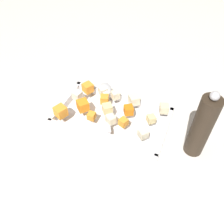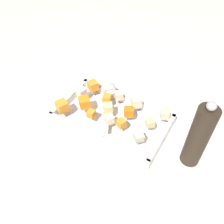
{
  "view_description": "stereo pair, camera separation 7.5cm",
  "coord_description": "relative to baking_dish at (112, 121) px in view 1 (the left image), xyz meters",
  "views": [
    {
      "loc": [
        -0.2,
        0.48,
        0.6
      ],
      "look_at": [
        -0.0,
        0.0,
        0.06
      ],
      "focal_mm": 38.28,
      "sensor_mm": 36.0,
      "label": 1
    },
    {
      "loc": [
        -0.27,
        0.45,
        0.6
      ],
      "look_at": [
        -0.0,
        0.0,
        0.06
      ],
      "focal_mm": 38.28,
      "sensor_mm": 36.0,
      "label": 2
    }
  ],
  "objects": [
    {
      "name": "ground_plane",
      "position": [
        0.0,
        -0.0,
        -0.01
      ],
      "size": [
        4.0,
        4.0,
        0.0
      ],
      "primitive_type": "plane",
      "color": "beige"
    },
    {
      "name": "baking_dish",
      "position": [
        0.0,
        0.0,
        0.0
      ],
      "size": [
        0.35,
        0.21,
        0.05
      ],
      "color": "silver",
      "rests_on": "ground_plane"
    },
    {
      "name": "carrot_chunk_near_left",
      "position": [
        -0.05,
        0.03,
        0.04
      ],
      "size": [
        0.03,
        0.03,
        0.02
      ],
      "primitive_type": "cube",
      "rotation": [
        0.0,
        0.0,
        2.74
      ],
      "color": "orange",
      "rests_on": "baking_dish"
    },
    {
      "name": "carrot_chunk_far_right",
      "position": [
        0.05,
        0.04,
        0.04
      ],
      "size": [
        0.02,
        0.02,
        0.02
      ],
      "primitive_type": "cube",
      "rotation": [
        0.0,
        0.0,
        1.59
      ],
      "color": "orange",
      "rests_on": "baking_dish"
    },
    {
      "name": "carrot_chunk_near_right",
      "position": [
        0.15,
        0.06,
        0.05
      ],
      "size": [
        0.04,
        0.04,
        0.03
      ],
      "primitive_type": "cube",
      "rotation": [
        0.0,
        0.0,
        4.3
      ],
      "color": "orange",
      "rests_on": "baking_dish"
    },
    {
      "name": "carrot_chunk_mid_right",
      "position": [
        0.04,
        -0.04,
        0.05
      ],
      "size": [
        0.03,
        0.03,
        0.03
      ],
      "primitive_type": "cube",
      "rotation": [
        0.0,
        0.0,
        5.04
      ],
      "color": "orange",
      "rests_on": "baking_dish"
    },
    {
      "name": "carrot_chunk_heap_top",
      "position": [
        0.09,
        0.01,
        0.05
      ],
      "size": [
        0.05,
        0.05,
        0.03
      ],
      "primitive_type": "cube",
      "rotation": [
        0.0,
        0.0,
        3.99
      ],
      "color": "orange",
      "rests_on": "baking_dish"
    },
    {
      "name": "carrot_chunk_near_spoon",
      "position": [
        -0.05,
        -0.02,
        0.05
      ],
      "size": [
        0.04,
        0.04,
        0.03
      ],
      "primitive_type": "cube",
      "rotation": [
        0.0,
        0.0,
        2.13
      ],
      "color": "orange",
      "rests_on": "baking_dish"
    },
    {
      "name": "carrot_chunk_front_center",
      "position": [
        0.12,
        -0.07,
        0.05
      ],
      "size": [
        0.04,
        0.04,
        0.03
      ],
      "primitive_type": "cube",
      "rotation": [
        0.0,
        0.0,
        1.08
      ],
      "color": "orange",
      "rests_on": "baking_dish"
    },
    {
      "name": "potato_chunk_corner_se",
      "position": [
        0.02,
        -0.08,
        0.04
      ],
      "size": [
        0.04,
        0.04,
        0.03
      ],
      "primitive_type": "cube",
      "rotation": [
        0.0,
        0.0,
        5.52
      ],
      "color": "beige",
      "rests_on": "baking_dish"
    },
    {
      "name": "potato_chunk_corner_sw",
      "position": [
        -0.12,
        0.05,
        0.04
      ],
      "size": [
        0.04,
        0.04,
        0.03
      ],
      "primitive_type": "cube",
      "rotation": [
        0.0,
        0.0,
        0.85
      ],
      "color": "beige",
      "rests_on": "baking_dish"
    },
    {
      "name": "potato_chunk_rim_edge",
      "position": [
        -0.15,
        -0.07,
        0.05
      ],
      "size": [
        0.03,
        0.03,
        0.03
      ],
      "primitive_type": "cube",
      "rotation": [
        0.0,
        0.0,
        1.9
      ],
      "color": "beige",
      "rests_on": "baking_dish"
    },
    {
      "name": "potato_chunk_back_center",
      "position": [
        -0.01,
        0.03,
        0.04
      ],
      "size": [
        0.04,
        0.04,
        0.03
      ],
      "primitive_type": "cube",
      "rotation": [
        0.0,
        0.0,
        4.09
      ],
      "color": "beige",
      "rests_on": "baking_dish"
    },
    {
      "name": "potato_chunk_mid_left",
      "position": [
        -0.12,
        -0.02,
        0.04
      ],
      "size": [
        0.03,
        0.03,
        0.02
      ],
      "primitive_type": "cube",
      "rotation": [
        0.0,
        0.0,
        3.84
      ],
      "color": "#E0CC89",
      "rests_on": "baking_dish"
    },
    {
      "name": "potato_chunk_far_left",
      "position": [
        -0.05,
        -0.07,
        0.05
      ],
      "size": [
        0.04,
        0.04,
        0.03
      ],
      "primitive_type": "cube",
      "rotation": [
        0.0,
        0.0,
        2.28
      ],
      "color": "beige",
      "rests_on": "baking_dish"
    },
    {
      "name": "potato_chunk_center",
      "position": [
        0.02,
        -0.01,
        0.05
      ],
      "size": [
        0.04,
        0.04,
        0.03
      ],
      "primitive_type": "cube",
      "rotation": [
        0.0,
        0.0,
        0.66
      ],
      "color": "#E0CC89",
      "rests_on": "baking_dish"
    },
    {
      "name": "parsnip_chunk_corner_nw",
      "position": [
        0.07,
        -0.08,
        0.04
      ],
      "size": [
        0.04,
        0.04,
        0.03
      ],
      "primitive_type": "cube",
      "rotation": [
        0.0,
        0.0,
        4.03
      ],
      "color": "silver",
      "rests_on": "baking_dish"
    },
    {
      "name": "parsnip_chunk_corner_ne",
      "position": [
        0.14,
        -0.02,
        0.05
      ],
      "size": [
        0.03,
        0.03,
        0.03
      ],
      "primitive_type": "cube",
      "rotation": [
        0.0,
        0.0,
        6.08
      ],
      "color": "silver",
      "rests_on": "baking_dish"
    },
    {
      "name": "serving_spoon",
      "position": [
        0.06,
        -0.08,
        0.04
      ],
      "size": [
        0.12,
        0.21,
        0.02
      ],
      "rotation": [
        0.0,
        0.0,
        2.05
      ],
      "color": "silver",
      "rests_on": "baking_dish"
    },
    {
      "name": "pepper_mill",
      "position": [
        -0.26,
        0.0,
        0.09
      ],
      "size": [
        0.05,
        0.05,
        0.23
      ],
      "color": "#2D2319",
      "rests_on": "ground_plane"
    }
  ]
}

